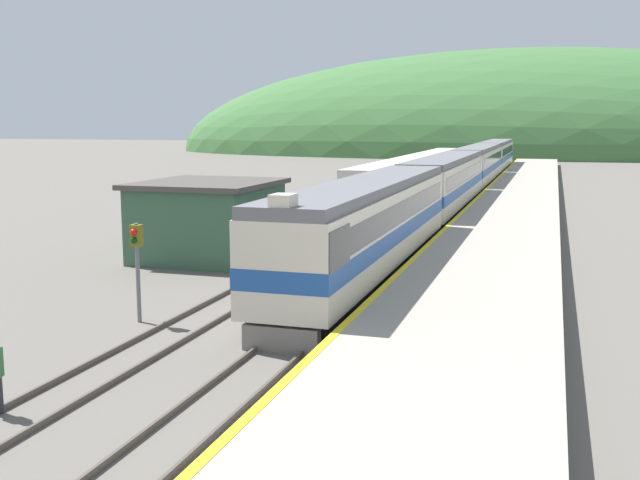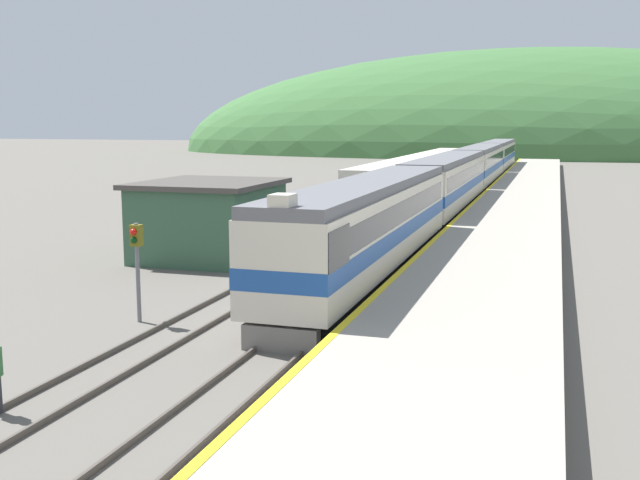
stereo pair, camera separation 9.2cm
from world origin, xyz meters
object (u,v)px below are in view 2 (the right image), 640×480
object	(u,v)px
carriage_third	(480,165)
siding_train	(421,177)
signal_post_siding	(137,251)
carriage_fourth	(498,155)
express_train_lead_car	(368,226)
carriage_second	(447,183)

from	to	relation	value
carriage_third	siding_train	xyz separation A→B (m)	(-3.85, -12.77, -0.38)
siding_train	signal_post_siding	distance (m)	43.45
carriage_third	siding_train	world-z (taller)	carriage_third
carriage_third	carriage_fourth	world-z (taller)	same
express_train_lead_car	carriage_second	distance (m)	23.51
carriage_third	signal_post_siding	xyz separation A→B (m)	(-5.67, -56.18, 0.11)
carriage_fourth	siding_train	bearing A→B (deg)	-96.00
express_train_lead_car	carriage_second	world-z (taller)	express_train_lead_car
carriage_second	siding_train	world-z (taller)	carriage_second
express_train_lead_car	carriage_second	bearing A→B (deg)	90.00
carriage_third	carriage_fourth	bearing A→B (deg)	90.00
express_train_lead_car	carriage_third	size ratio (longest dim) A/B	0.95
carriage_third	siding_train	bearing A→B (deg)	-106.79
carriage_fourth	signal_post_siding	size ratio (longest dim) A/B	6.91
carriage_second	carriage_fourth	distance (m)	47.77
carriage_third	express_train_lead_car	bearing A→B (deg)	-90.00
express_train_lead_car	signal_post_siding	bearing A→B (deg)	-122.83
express_train_lead_car	signal_post_siding	xyz separation A→B (m)	(-5.67, -8.78, 0.10)
carriage_third	carriage_second	bearing A→B (deg)	-90.00
express_train_lead_car	carriage_fourth	size ratio (longest dim) A/B	0.95
express_train_lead_car	carriage_fourth	distance (m)	71.28
express_train_lead_car	carriage_third	bearing A→B (deg)	90.00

